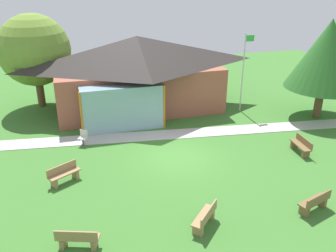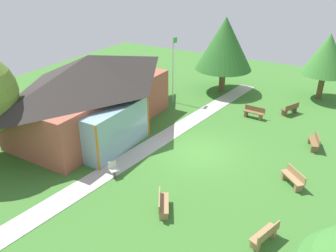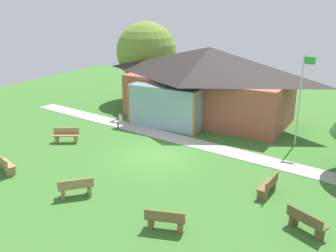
{
  "view_description": "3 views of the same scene",
  "coord_description": "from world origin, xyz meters",
  "px_view_note": "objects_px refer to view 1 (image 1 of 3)",
  "views": [
    {
      "loc": [
        -4.93,
        -15.86,
        8.98
      ],
      "look_at": [
        -0.0,
        1.85,
        0.96
      ],
      "focal_mm": 38.61,
      "sensor_mm": 36.0,
      "label": 1
    },
    {
      "loc": [
        -16.23,
        -7.39,
        10.36
      ],
      "look_at": [
        0.35,
        2.33,
        0.98
      ],
      "focal_mm": 36.51,
      "sensor_mm": 36.0,
      "label": 2
    },
    {
      "loc": [
        10.16,
        -16.4,
        8.04
      ],
      "look_at": [
        0.0,
        1.15,
        1.35
      ],
      "focal_mm": 41.25,
      "sensor_mm": 36.0,
      "label": 3
    }
  ],
  "objects_px": {
    "pavilion": "(137,73)",
    "flagpole": "(244,69)",
    "bench_front_left": "(78,239)",
    "bench_mid_left": "(64,174)",
    "bench_front_right": "(315,203)",
    "tree_behind_pavilion_left": "(34,50)",
    "patio_chair_west": "(83,138)",
    "bench_mid_right": "(301,146)",
    "bench_front_center": "(205,218)",
    "tree_east_hedge": "(327,54)"
  },
  "relations": [
    {
      "from": "pavilion",
      "to": "bench_front_right",
      "type": "bearing_deg",
      "value": -71.21
    },
    {
      "from": "bench_mid_right",
      "to": "bench_front_right",
      "type": "bearing_deg",
      "value": 155.11
    },
    {
      "from": "bench_front_center",
      "to": "patio_chair_west",
      "type": "distance_m",
      "value": 9.24
    },
    {
      "from": "bench_front_left",
      "to": "bench_mid_left",
      "type": "xyz_separation_m",
      "value": [
        -0.4,
        4.57,
        0.0
      ]
    },
    {
      "from": "bench_front_left",
      "to": "patio_chair_west",
      "type": "bearing_deg",
      "value": 103.56
    },
    {
      "from": "patio_chair_west",
      "to": "pavilion",
      "type": "bearing_deg",
      "value": -101.55
    },
    {
      "from": "bench_front_center",
      "to": "bench_mid_right",
      "type": "relative_size",
      "value": 0.91
    },
    {
      "from": "bench_front_left",
      "to": "bench_front_right",
      "type": "distance_m",
      "value": 9.26
    },
    {
      "from": "bench_front_left",
      "to": "bench_front_right",
      "type": "relative_size",
      "value": 1.0
    },
    {
      "from": "bench_front_center",
      "to": "pavilion",
      "type": "bearing_deg",
      "value": 43.26
    },
    {
      "from": "pavilion",
      "to": "bench_mid_right",
      "type": "xyz_separation_m",
      "value": [
        7.01,
        -8.81,
        -2.19
      ]
    },
    {
      "from": "bench_mid_left",
      "to": "bench_front_center",
      "type": "bearing_deg",
      "value": 106.69
    },
    {
      "from": "bench_front_left",
      "to": "tree_behind_pavilion_left",
      "type": "bearing_deg",
      "value": 114.9
    },
    {
      "from": "flagpole",
      "to": "bench_front_right",
      "type": "relative_size",
      "value": 3.37
    },
    {
      "from": "bench_front_left",
      "to": "tree_behind_pavilion_left",
      "type": "distance_m",
      "value": 15.93
    },
    {
      "from": "bench_front_left",
      "to": "pavilion",
      "type": "bearing_deg",
      "value": 88.33
    },
    {
      "from": "pavilion",
      "to": "bench_front_right",
      "type": "xyz_separation_m",
      "value": [
        4.54,
        -13.36,
        -2.19
      ]
    },
    {
      "from": "bench_front_center",
      "to": "bench_mid_left",
      "type": "height_order",
      "value": "same"
    },
    {
      "from": "bench_front_center",
      "to": "bench_front_left",
      "type": "height_order",
      "value": "same"
    },
    {
      "from": "bench_mid_left",
      "to": "tree_behind_pavilion_left",
      "type": "xyz_separation_m",
      "value": [
        -1.39,
        10.86,
        3.55
      ]
    },
    {
      "from": "flagpole",
      "to": "bench_mid_left",
      "type": "distance_m",
      "value": 13.57
    },
    {
      "from": "flagpole",
      "to": "bench_front_center",
      "type": "bearing_deg",
      "value": -121.89
    },
    {
      "from": "bench_front_left",
      "to": "bench_mid_left",
      "type": "relative_size",
      "value": 1.03
    },
    {
      "from": "bench_front_center",
      "to": "bench_mid_left",
      "type": "xyz_separation_m",
      "value": [
        -5.08,
        4.66,
        0.0
      ]
    },
    {
      "from": "flagpole",
      "to": "pavilion",
      "type": "bearing_deg",
      "value": 161.51
    },
    {
      "from": "bench_front_center",
      "to": "bench_front_right",
      "type": "distance_m",
      "value": 4.59
    },
    {
      "from": "flagpole",
      "to": "tree_behind_pavilion_left",
      "type": "xyz_separation_m",
      "value": [
        -13.21,
        4.69,
        1.04
      ]
    },
    {
      "from": "bench_mid_right",
      "to": "bench_front_right",
      "type": "relative_size",
      "value": 0.98
    },
    {
      "from": "flagpole",
      "to": "patio_chair_west",
      "type": "bearing_deg",
      "value": -166.86
    },
    {
      "from": "bench_mid_right",
      "to": "tree_behind_pavilion_left",
      "type": "bearing_deg",
      "value": 53.84
    },
    {
      "from": "flagpole",
      "to": "bench_front_right",
      "type": "xyz_separation_m",
      "value": [
        -2.16,
        -11.11,
        -2.51
      ]
    },
    {
      "from": "bench_front_right",
      "to": "flagpole",
      "type": "bearing_deg",
      "value": 61.03
    },
    {
      "from": "pavilion",
      "to": "bench_front_center",
      "type": "height_order",
      "value": "pavilion"
    },
    {
      "from": "bench_mid_right",
      "to": "bench_front_left",
      "type": "bearing_deg",
      "value": 113.22
    },
    {
      "from": "bench_mid_left",
      "to": "tree_east_hedge",
      "type": "bearing_deg",
      "value": 162.36
    },
    {
      "from": "bench_front_right",
      "to": "patio_chair_west",
      "type": "xyz_separation_m",
      "value": [
        -8.58,
        8.61,
        0.01
      ]
    },
    {
      "from": "bench_mid_left",
      "to": "tree_behind_pavilion_left",
      "type": "bearing_deg",
      "value": -113.47
    },
    {
      "from": "flagpole",
      "to": "bench_front_center",
      "type": "xyz_separation_m",
      "value": [
        -6.74,
        -10.84,
        -2.51
      ]
    },
    {
      "from": "flagpole",
      "to": "tree_behind_pavilion_left",
      "type": "relative_size",
      "value": 0.82
    },
    {
      "from": "bench_front_right",
      "to": "tree_behind_pavilion_left",
      "type": "relative_size",
      "value": 0.24
    },
    {
      "from": "flagpole",
      "to": "bench_front_right",
      "type": "distance_m",
      "value": 11.6
    },
    {
      "from": "patio_chair_west",
      "to": "bench_mid_right",
      "type": "bearing_deg",
      "value": -171.42
    },
    {
      "from": "bench_front_center",
      "to": "bench_mid_right",
      "type": "height_order",
      "value": "same"
    },
    {
      "from": "bench_front_center",
      "to": "bench_front_left",
      "type": "relative_size",
      "value": 0.89
    },
    {
      "from": "tree_behind_pavilion_left",
      "to": "bench_front_right",
      "type": "bearing_deg",
      "value": -55.03
    },
    {
      "from": "pavilion",
      "to": "bench_mid_left",
      "type": "distance_m",
      "value": 10.09
    },
    {
      "from": "bench_mid_left",
      "to": "tree_east_hedge",
      "type": "height_order",
      "value": "tree_east_hedge"
    },
    {
      "from": "tree_east_hedge",
      "to": "bench_mid_left",
      "type": "bearing_deg",
      "value": -166.87
    },
    {
      "from": "pavilion",
      "to": "tree_east_hedge",
      "type": "relative_size",
      "value": 1.88
    },
    {
      "from": "pavilion",
      "to": "flagpole",
      "type": "distance_m",
      "value": 7.08
    }
  ]
}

